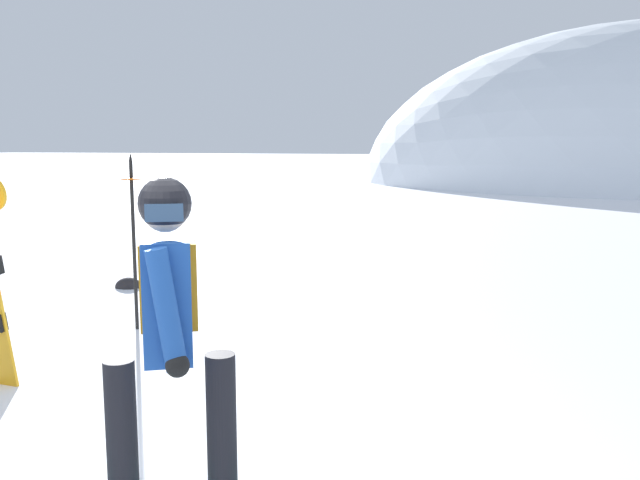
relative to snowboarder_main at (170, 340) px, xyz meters
name	(u,v)px	position (x,y,z in m)	size (l,w,h in m)	color
ridge_peak_main	(638,182)	(5.48, 35.42, -0.92)	(28.70, 25.83, 15.94)	white
snowboarder_main	(170,340)	(0.00, 0.00, 0.00)	(1.61, 1.10, 1.71)	#23B7A3
piste_marker_near	(133,229)	(-2.26, 2.85, 0.11)	(0.20, 0.20, 1.80)	black
rock_mid	(129,287)	(-3.59, 4.52, -0.92)	(0.37, 0.31, 0.26)	#282628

